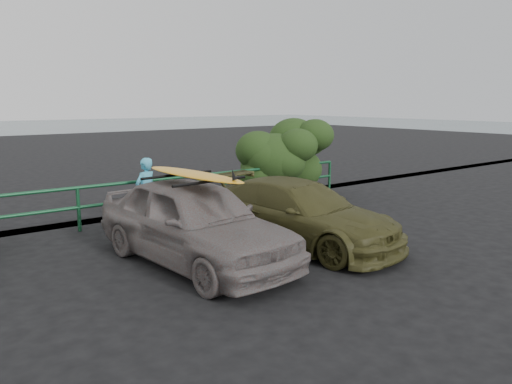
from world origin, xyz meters
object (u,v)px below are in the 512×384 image
Objects in this scene: olive_vehicle at (298,213)px; guardrail at (121,203)px; surfboard at (193,174)px; sedan at (194,222)px; man at (146,192)px.

guardrail is at bearing 110.93° from olive_vehicle.
guardrail is 3.72m from surfboard.
sedan is 2.31m from olive_vehicle.
man is 0.59× the size of surfboard.
man reaches higher than olive_vehicle.
olive_vehicle is 3.77m from man.
sedan is at bearing -90.77° from guardrail.
man reaches higher than guardrail.
man is 3.19m from surfboard.
guardrail is at bearing -71.02° from man.
sedan reaches higher than olive_vehicle.
sedan is 1.66× the size of surfboard.
surfboard is (-2.29, 0.25, 0.98)m from olive_vehicle.
man reaches higher than sedan.
guardrail is 3.08× the size of sedan.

